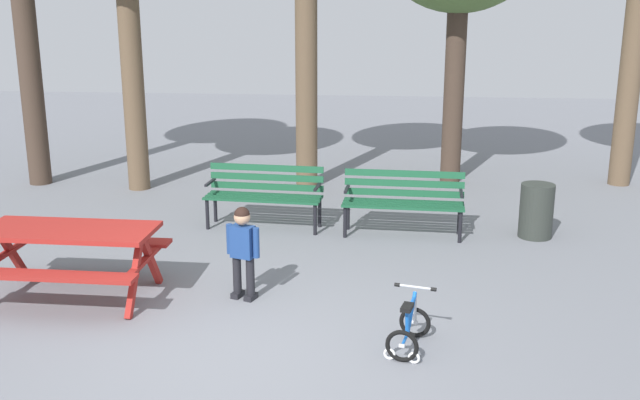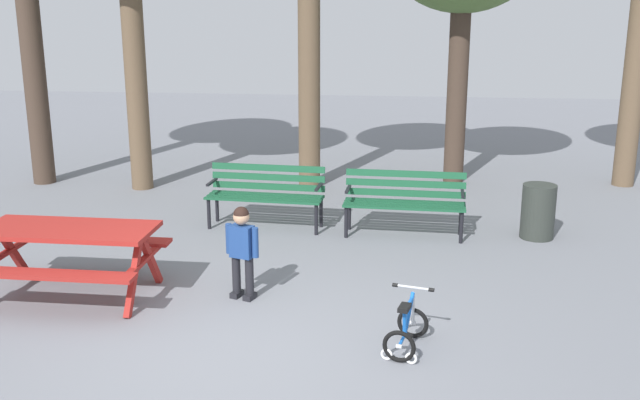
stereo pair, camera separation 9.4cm
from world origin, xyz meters
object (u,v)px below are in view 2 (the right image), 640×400
at_px(park_bench_left, 405,198).
at_px(trash_bin, 538,211).
at_px(kids_bicycle, 406,329).
at_px(picnic_table, 69,243).
at_px(child_standing, 242,245).
at_px(park_bench_far_left, 266,191).

distance_m(park_bench_left, trash_bin, 1.76).
bearing_deg(kids_bicycle, picnic_table, 165.96).
distance_m(kids_bicycle, trash_bin, 3.87).
height_order(park_bench_left, trash_bin, park_bench_left).
distance_m(park_bench_left, child_standing, 2.93).
bearing_deg(park_bench_far_left, park_bench_left, -4.83).
bearing_deg(picnic_table, park_bench_far_left, 59.09).
bearing_deg(trash_bin, park_bench_far_left, 178.35).
distance_m(picnic_table, trash_bin, 5.86).
relative_size(picnic_table, park_bench_left, 1.12).
xyz_separation_m(park_bench_far_left, kids_bicycle, (1.93, -3.57, -0.31)).
bearing_deg(kids_bicycle, park_bench_left, 90.48).
relative_size(park_bench_left, child_standing, 1.61).
xyz_separation_m(park_bench_far_left, park_bench_left, (1.90, -0.16, 0.00)).
bearing_deg(picnic_table, kids_bicycle, -14.04).
bearing_deg(park_bench_left, kids_bicycle, -89.52).
bearing_deg(park_bench_far_left, picnic_table, -120.91).
bearing_deg(trash_bin, child_standing, -144.61).
bearing_deg(trash_bin, park_bench_left, -178.19).
bearing_deg(kids_bicycle, trash_bin, 63.57).
bearing_deg(park_bench_far_left, kids_bicycle, -61.67).
bearing_deg(child_standing, picnic_table, -175.62).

